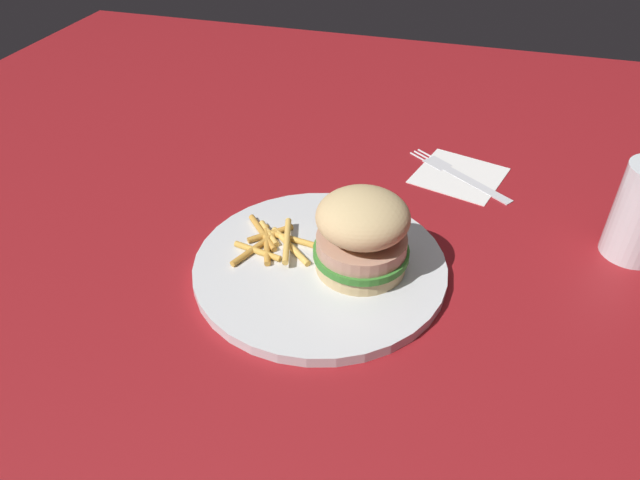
# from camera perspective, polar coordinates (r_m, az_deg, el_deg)

# --- Properties ---
(ground_plane) EXTENTS (1.60, 1.60, 0.00)m
(ground_plane) POSITION_cam_1_polar(r_m,az_deg,el_deg) (0.63, 0.57, -4.23)
(ground_plane) COLOR maroon
(plate) EXTENTS (0.28, 0.28, 0.01)m
(plate) POSITION_cam_1_polar(r_m,az_deg,el_deg) (0.64, -0.00, -2.56)
(plate) COLOR silver
(plate) RESTS_ON ground_plane
(sandwich) EXTENTS (0.10, 0.10, 0.09)m
(sandwich) POSITION_cam_1_polar(r_m,az_deg,el_deg) (0.60, 4.14, 0.68)
(sandwich) COLOR tan
(sandwich) RESTS_ON plate
(fries_pile) EXTENTS (0.10, 0.09, 0.01)m
(fries_pile) POSITION_cam_1_polar(r_m,az_deg,el_deg) (0.66, -4.64, -0.13)
(fries_pile) COLOR gold
(fries_pile) RESTS_ON plate
(napkin) EXTENTS (0.14, 0.14, 0.00)m
(napkin) POSITION_cam_1_polar(r_m,az_deg,el_deg) (0.83, 13.47, 6.20)
(napkin) COLOR white
(napkin) RESTS_ON ground_plane
(fork) EXTENTS (0.15, 0.12, 0.00)m
(fork) POSITION_cam_1_polar(r_m,az_deg,el_deg) (0.83, 13.42, 6.39)
(fork) COLOR silver
(fork) RESTS_ON napkin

